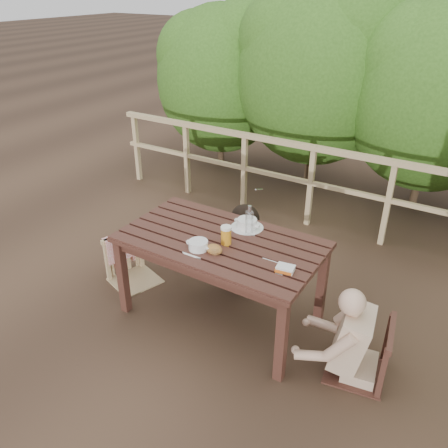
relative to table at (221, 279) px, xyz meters
The scene contains 16 objects.
ground 0.38m from the table, ahead, with size 60.00×60.00×0.00m, color #4C3525.
table is the anchor object (origin of this frame).
chair_left 1.00m from the table, behind, with size 0.43×0.43×0.87m, color tan.
chair_far 0.71m from the table, 96.22° to the left, with size 0.41×0.41×0.83m, color #3B1F18.
chair_right 1.24m from the table, ahead, with size 0.45×0.45×0.90m, color #3B1F18.
woman 0.77m from the table, 96.05° to the left, with size 0.51×0.62×1.26m, color black, non-canonical shape.
diner_right 1.29m from the table, ahead, with size 0.49×0.60×1.21m, color tan, non-canonical shape.
railing 2.00m from the table, 90.00° to the left, with size 5.60×0.10×1.01m, color tan.
hedge_row 3.56m from the table, 82.87° to the left, with size 6.60×1.60×3.80m, color #2E5518, non-canonical shape.
soup_near 0.49m from the table, 107.10° to the right, with size 0.26×0.26×0.09m, color white.
soup_far 0.53m from the table, 73.48° to the left, with size 0.28×0.28×0.09m, color white.
bread_roll 0.47m from the table, 72.28° to the right, with size 0.14×0.10×0.08m, color #B16F33.
beer_glass 0.48m from the table, 25.98° to the right, with size 0.09×0.09×0.17m, color gold.
bottle 0.58m from the table, 50.52° to the left, with size 0.07×0.07×0.28m, color silver.
tumbler 0.48m from the table, 68.13° to the right, with size 0.06×0.06×0.07m, color white.
butter_tub 0.78m from the table, 12.46° to the right, with size 0.13×0.09×0.06m, color white.
Camera 1 is at (1.71, -2.71, 2.67)m, focal length 36.26 mm.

